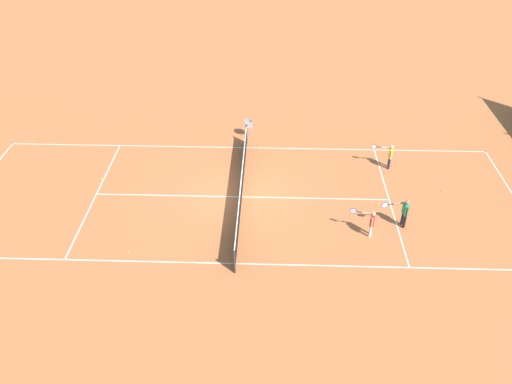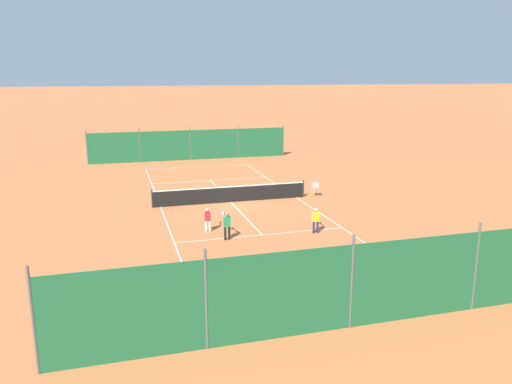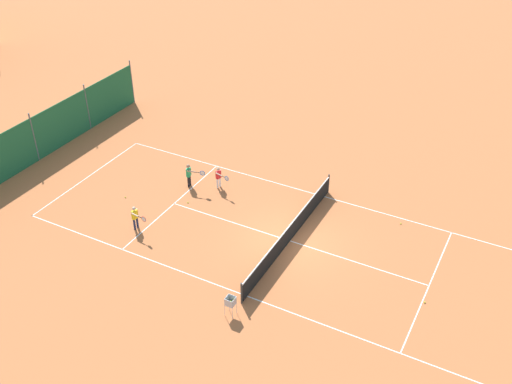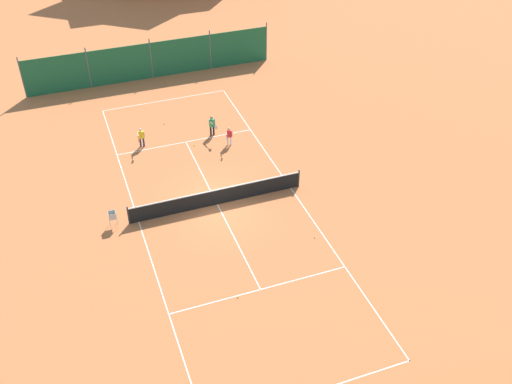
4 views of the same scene
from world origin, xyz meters
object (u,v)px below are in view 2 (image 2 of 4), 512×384
(tennis_net, at_px, (231,194))
(tennis_ball_service_box, at_px, (253,166))
(tennis_ball_far_corner, at_px, (225,179))
(ball_hopper, at_px, (315,186))
(tennis_ball_alley_right, at_px, (162,190))
(player_near_baseline, at_px, (316,218))
(player_near_service, at_px, (227,223))
(tennis_ball_alley_left, at_px, (251,231))
(player_far_baseline, at_px, (208,218))
(tennis_ball_near_corner, at_px, (295,250))

(tennis_net, bearing_deg, tennis_ball_service_box, -111.76)
(tennis_ball_far_corner, bearing_deg, ball_hopper, 122.62)
(tennis_ball_alley_right, bearing_deg, player_near_baseline, 119.62)
(player_near_service, distance_m, tennis_ball_alley_right, 10.87)
(tennis_net, height_order, player_near_service, player_near_service)
(tennis_ball_far_corner, xyz_separation_m, ball_hopper, (-4.21, 6.57, 0.62))
(tennis_net, distance_m, player_near_service, 6.79)
(player_near_baseline, bearing_deg, tennis_ball_far_corner, -83.75)
(tennis_ball_service_box, xyz_separation_m, tennis_ball_alley_left, (4.76, 16.84, 0.00))
(tennis_net, relative_size, player_near_baseline, 7.48)
(player_near_service, distance_m, tennis_ball_service_box, 18.63)
(tennis_ball_service_box, bearing_deg, tennis_net, 68.24)
(player_far_baseline, xyz_separation_m, tennis_ball_near_corner, (-3.05, 3.73, -0.66))
(player_far_baseline, distance_m, tennis_ball_far_corner, 12.17)
(player_far_baseline, height_order, tennis_ball_alley_right, player_far_baseline)
(ball_hopper, bearing_deg, player_near_service, 42.77)
(player_near_service, xyz_separation_m, tennis_ball_alley_left, (-1.36, -0.75, -0.73))
(tennis_ball_service_box, height_order, ball_hopper, ball_hopper)
(player_near_service, relative_size, tennis_ball_alley_left, 19.76)
(player_near_service, bearing_deg, tennis_ball_service_box, -109.20)
(player_far_baseline, bearing_deg, tennis_ball_alley_left, 161.36)
(player_near_baseline, bearing_deg, tennis_ball_alley_left, -17.97)
(tennis_ball_alley_left, bearing_deg, tennis_net, -93.59)
(player_near_service, height_order, tennis_ball_service_box, player_near_service)
(tennis_net, xyz_separation_m, tennis_ball_far_corner, (-1.09, -6.50, -0.47))
(tennis_ball_far_corner, bearing_deg, player_far_baseline, 73.68)
(player_far_baseline, height_order, tennis_ball_service_box, player_far_baseline)
(tennis_ball_service_box, xyz_separation_m, tennis_ball_far_corner, (3.31, 4.52, 0.00))
(tennis_ball_alley_left, height_order, ball_hopper, ball_hopper)
(tennis_ball_far_corner, bearing_deg, player_near_baseline, 96.25)
(tennis_ball_near_corner, bearing_deg, tennis_net, -85.33)
(player_near_service, bearing_deg, tennis_net, -104.71)
(tennis_ball_alley_left, distance_m, tennis_ball_far_corner, 12.41)
(player_far_baseline, xyz_separation_m, tennis_ball_far_corner, (-3.41, -11.66, -0.66))
(player_near_service, distance_m, tennis_ball_far_corner, 13.38)
(player_far_baseline, xyz_separation_m, ball_hopper, (-7.62, -5.08, -0.03))
(player_near_service, relative_size, tennis_ball_service_box, 19.76)
(ball_hopper, bearing_deg, tennis_ball_alley_right, -25.08)
(tennis_net, relative_size, tennis_ball_alley_right, 139.09)
(tennis_ball_service_box, bearing_deg, tennis_ball_near_corner, 79.54)
(tennis_ball_near_corner, relative_size, tennis_ball_alley_left, 1.00)
(tennis_ball_service_box, distance_m, tennis_ball_alley_left, 17.50)
(tennis_net, bearing_deg, tennis_ball_alley_right, -48.46)
(player_far_baseline, relative_size, tennis_ball_service_box, 17.83)
(player_far_baseline, relative_size, tennis_ball_far_corner, 17.83)
(tennis_ball_alley_left, xyz_separation_m, ball_hopper, (-5.66, -5.75, 0.62))
(tennis_ball_service_box, bearing_deg, player_near_service, 70.80)
(tennis_ball_service_box, distance_m, ball_hopper, 11.14)
(player_far_baseline, distance_m, tennis_ball_near_corner, 4.86)
(tennis_ball_alley_left, bearing_deg, player_far_baseline, -18.64)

